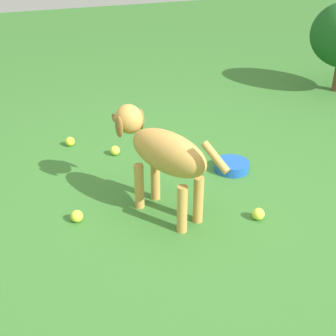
{
  "coord_description": "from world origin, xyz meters",
  "views": [
    {
      "loc": [
        -1.83,
        0.89,
        1.38
      ],
      "look_at": [
        0.02,
        0.1,
        0.28
      ],
      "focal_mm": 47.71,
      "sensor_mm": 36.0,
      "label": 1
    }
  ],
  "objects": [
    {
      "name": "ground",
      "position": [
        0.0,
        0.0,
        0.0
      ],
      "size": [
        14.0,
        14.0,
        0.0
      ],
      "primitive_type": "plane",
      "color": "#38722D"
    },
    {
      "name": "dog",
      "position": [
        0.07,
        0.12,
        0.36
      ],
      "size": [
        0.76,
        0.39,
        0.55
      ],
      "rotation": [
        0.0,
        0.0,
        0.39
      ],
      "color": "#C69347",
      "rests_on": "ground"
    },
    {
      "name": "tennis_ball_0",
      "position": [
        0.82,
        0.16,
        0.03
      ],
      "size": [
        0.07,
        0.07,
        0.07
      ],
      "primitive_type": "sphere",
      "color": "#D6DD41",
      "rests_on": "ground"
    },
    {
      "name": "tennis_ball_1",
      "position": [
        1.08,
        0.41,
        0.03
      ],
      "size": [
        0.07,
        0.07,
        0.07
      ],
      "primitive_type": "sphere",
      "color": "yellow",
      "rests_on": "ground"
    },
    {
      "name": "tennis_ball_2",
      "position": [
        -0.21,
        -0.32,
        0.03
      ],
      "size": [
        0.07,
        0.07,
        0.07
      ],
      "primitive_type": "sphere",
      "color": "#D3DD41",
      "rests_on": "ground"
    },
    {
      "name": "tennis_ball_3",
      "position": [
        0.15,
        0.58,
        0.03
      ],
      "size": [
        0.07,
        0.07,
        0.07
      ],
      "primitive_type": "sphere",
      "color": "#CCE03B",
      "rests_on": "ground"
    },
    {
      "name": "water_bowl",
      "position": [
        0.32,
        -0.46,
        0.03
      ],
      "size": [
        0.22,
        0.22,
        0.06
      ],
      "primitive_type": "cylinder",
      "color": "blue",
      "rests_on": "ground"
    }
  ]
}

